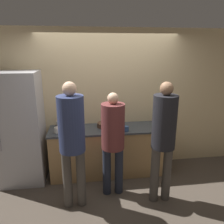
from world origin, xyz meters
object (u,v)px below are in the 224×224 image
object	(u,v)px
fruit_bowl	(105,125)
utensil_crock	(59,124)
refrigerator	(20,129)
person_right	(164,134)
bottle_clear	(57,130)
cup_yellow	(163,123)
person_left	(72,135)
cup_blue	(126,129)
person_center	(113,136)

from	to	relation	value
fruit_bowl	utensil_crock	world-z (taller)	utensil_crock
refrigerator	person_right	xyz separation A→B (m)	(2.18, -0.86, 0.13)
bottle_clear	cup_yellow	bearing A→B (deg)	5.25
person_left	person_right	world-z (taller)	person_left
person_right	cup_blue	distance (m)	0.81
person_left	cup_yellow	xyz separation A→B (m)	(1.62, 0.88, -0.19)
refrigerator	cup_blue	xyz separation A→B (m)	(1.78, -0.17, -0.02)
utensil_crock	cup_yellow	world-z (taller)	utensil_crock
person_right	fruit_bowl	distance (m)	1.20
person_right	utensil_crock	bearing A→B (deg)	147.15
cup_yellow	person_right	bearing A→B (deg)	-110.26
person_right	fruit_bowl	world-z (taller)	person_right
fruit_bowl	utensil_crock	size ratio (longest dim) A/B	0.97
person_right	cup_yellow	bearing A→B (deg)	69.74
refrigerator	person_center	bearing A→B (deg)	-21.90
refrigerator	cup_yellow	bearing A→B (deg)	1.52
cup_yellow	person_left	bearing A→B (deg)	-151.56
cup_blue	cup_yellow	world-z (taller)	cup_blue
person_center	utensil_crock	world-z (taller)	person_center
bottle_clear	cup_blue	xyz separation A→B (m)	(1.17, -0.06, -0.01)
person_center	bottle_clear	world-z (taller)	person_center
refrigerator	utensil_crock	distance (m)	0.64
refrigerator	cup_yellow	xyz separation A→B (m)	(2.52, 0.07, -0.03)
person_left	fruit_bowl	distance (m)	1.06
person_center	fruit_bowl	distance (m)	0.68
person_right	cup_yellow	xyz separation A→B (m)	(0.34, 0.92, -0.16)
utensil_crock	bottle_clear	world-z (taller)	utensil_crock
person_right	cup_yellow	distance (m)	1.00
utensil_crock	person_left	bearing A→B (deg)	-74.04
refrigerator	utensil_crock	xyz separation A→B (m)	(0.62, 0.15, 0.00)
utensil_crock	refrigerator	bearing A→B (deg)	-166.91
refrigerator	bottle_clear	world-z (taller)	refrigerator
person_center	cup_yellow	bearing A→B (deg)	32.89
refrigerator	fruit_bowl	bearing A→B (deg)	3.05
person_left	person_right	bearing A→B (deg)	-2.08
fruit_bowl	cup_blue	world-z (taller)	fruit_bowl
person_center	bottle_clear	xyz separation A→B (m)	(-0.88, 0.49, -0.04)
person_left	person_right	xyz separation A→B (m)	(1.28, -0.05, -0.02)
refrigerator	person_right	bearing A→B (deg)	-21.50
person_right	fruit_bowl	size ratio (longest dim) A/B	6.21
cup_yellow	fruit_bowl	bearing A→B (deg)	179.44
utensil_crock	cup_blue	distance (m)	1.20
refrigerator	person_right	size ratio (longest dim) A/B	1.04
person_center	person_right	distance (m)	0.74
person_center	utensil_crock	xyz separation A→B (m)	(-0.87, 0.74, -0.02)
person_right	person_center	bearing A→B (deg)	159.36
refrigerator	utensil_crock	world-z (taller)	refrigerator
refrigerator	person_left	size ratio (longest dim) A/B	1.03
fruit_bowl	person_right	bearing A→B (deg)	-52.02
cup_blue	utensil_crock	bearing A→B (deg)	164.60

